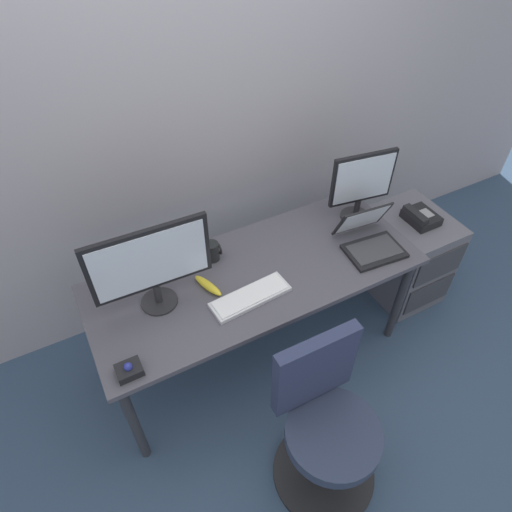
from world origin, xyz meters
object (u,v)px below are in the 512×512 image
Objects in this scene: office_chair at (325,427)px; coffee_mug at (212,251)px; file_cabinet at (406,256)px; monitor_side at (362,183)px; desk_phone at (420,217)px; monitor_main at (151,264)px; laptop at (370,239)px; trackball_mouse at (129,370)px; keyboard at (250,297)px; banana at (208,286)px.

office_chair reaches higher than coffee_mug.
file_cabinet is 1.46× the size of monitor_side.
monitor_main is at bearing 177.94° from desk_phone.
office_chair is 1.04m from coffee_mug.
laptop is (0.70, 0.65, 0.36)m from office_chair.
desk_phone is at bearing 32.26° from office_chair.
monitor_main is at bearing 120.16° from office_chair.
trackball_mouse is 0.77m from coffee_mug.
file_cabinet is at bearing 32.64° from office_chair.
office_chair is at bearing -84.26° from keyboard.
trackball_mouse is (-0.65, -0.13, 0.01)m from keyboard.
banana is at bearing -120.56° from coffee_mug.
office_chair reaches higher than keyboard.
monitor_side is 2.28× the size of banana.
desk_phone is at bearing 7.61° from trackball_mouse.
desk_phone is 1.69m from monitor_main.
office_chair is 1.10m from monitor_main.
office_chair reaches higher than trackball_mouse.
file_cabinet is 0.69× the size of office_chair.
coffee_mug is 0.22m from banana.
laptop is (-0.50, -0.11, 0.45)m from file_cabinet.
keyboard is 1.22× the size of laptop.
file_cabinet is at bearing 63.22° from desk_phone.
desk_phone reaches higher than file_cabinet.
monitor_main is 1.26m from monitor_side.
desk_phone is 1.05× the size of banana.
laptop is at bearing -167.24° from file_cabinet.
file_cabinet is 3.18× the size of desk_phone.
keyboard is at bearing -162.40° from monitor_side.
office_chair is (-1.19, -0.75, -0.25)m from desk_phone.
monitor_main reaches higher than keyboard.
trackball_mouse is at bearing -149.74° from banana.
keyboard is at bearing -177.67° from laptop.
desk_phone is 0.35× the size of monitor_main.
laptop is at bearing -110.67° from monitor_side.
trackball_mouse is (-0.25, -0.31, -0.25)m from monitor_main.
file_cabinet is 1.48m from banana.
banana is (-1.01, -0.11, -0.22)m from monitor_side.
coffee_mug is at bearing 38.14° from trackball_mouse.
monitor_main is 1.36× the size of keyboard.
coffee_mug is 0.58× the size of banana.
keyboard is 2.20× the size of banana.
office_chair is 1.02m from laptop.
trackball_mouse is (-1.42, -0.16, -0.03)m from laptop.
banana is (-1.42, 0.02, 0.42)m from file_cabinet.
banana is at bearing -5.92° from monitor_main.
trackball_mouse is at bearing -172.39° from desk_phone.
monitor_side is at bearing 160.51° from desk_phone.
monitor_side is at bearing 69.33° from laptop.
laptop is at bearing -7.63° from monitor_main.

